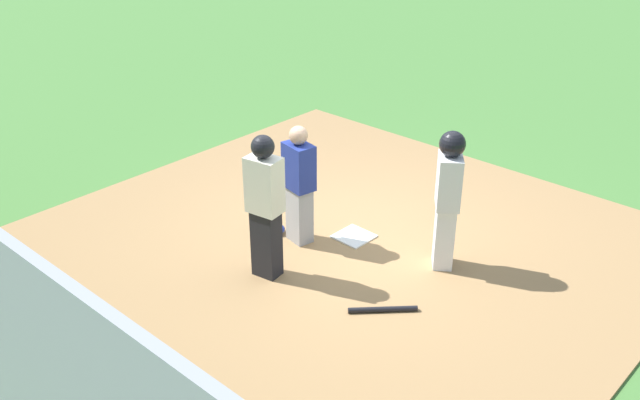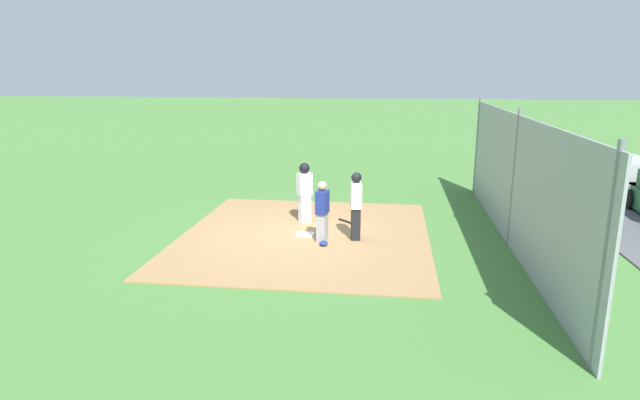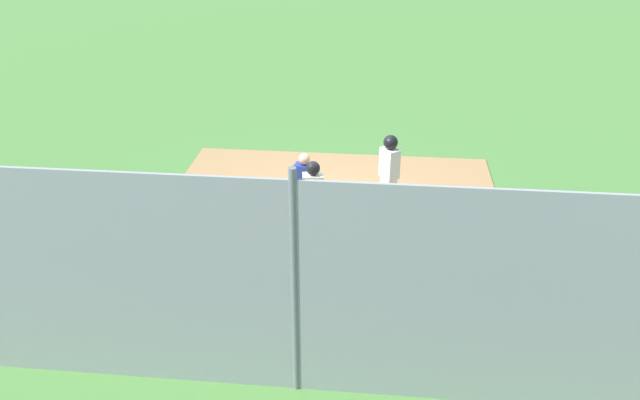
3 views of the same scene
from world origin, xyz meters
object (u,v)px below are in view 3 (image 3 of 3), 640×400
object	(u,v)px
catcher_mask	(288,222)
catcher	(305,188)
home_plate	(330,212)
umpire	(313,202)
runner	(389,168)
baseball_bat	(390,239)

from	to	relation	value
catcher_mask	catcher	bearing A→B (deg)	12.29
home_plate	umpire	bearing A→B (deg)	-98.53
catcher_mask	umpire	bearing A→B (deg)	-50.54
umpire	catcher	bearing A→B (deg)	8.58
home_plate	runner	xyz separation A→B (m)	(1.19, 0.20, 0.97)
home_plate	catcher	distance (m)	1.04
baseball_bat	catcher	bearing A→B (deg)	118.16
catcher	runner	xyz separation A→B (m)	(1.66, 0.71, 0.19)
runner	catcher_mask	world-z (taller)	runner
home_plate	runner	world-z (taller)	runner
runner	catcher	bearing A→B (deg)	-13.86
umpire	runner	distance (m)	2.07
umpire	home_plate	bearing A→B (deg)	-17.86
catcher	baseball_bat	xyz separation A→B (m)	(1.72, -0.51, -0.76)
umpire	runner	size ratio (longest dim) A/B	1.02
catcher	home_plate	bearing A→B (deg)	-30.90
baseball_bat	catcher_mask	size ratio (longest dim) A/B	3.12
catcher	baseball_bat	size ratio (longest dim) A/B	2.05
catcher	catcher_mask	size ratio (longest dim) A/B	6.40
runner	baseball_bat	xyz separation A→B (m)	(0.06, -1.22, -0.95)
umpire	catcher_mask	bearing A→B (deg)	30.13
catcher	umpire	bearing A→B (deg)	-150.75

